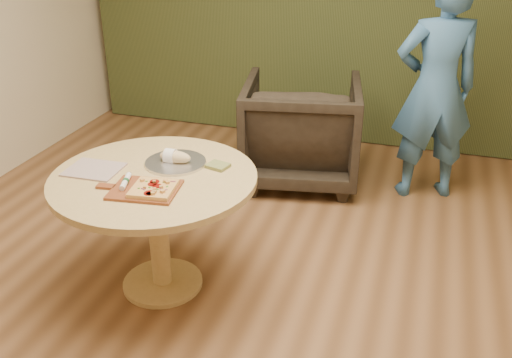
{
  "coord_description": "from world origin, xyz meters",
  "views": [
    {
      "loc": [
        0.92,
        -2.38,
        2.15
      ],
      "look_at": [
        0.08,
        0.25,
        0.78
      ],
      "focal_mm": 40.0,
      "sensor_mm": 36.0,
      "label": 1
    }
  ],
  "objects_px": {
    "flatbread_pizza": "(154,189)",
    "bread_roll": "(174,157)",
    "cutlery_roll": "(126,181)",
    "person_standing": "(435,89)",
    "serving_tray": "(176,162)",
    "armchair": "(301,126)",
    "pedestal_table": "(155,198)",
    "pizza_paddle": "(143,190)"
  },
  "relations": [
    {
      "from": "pizza_paddle",
      "to": "flatbread_pizza",
      "type": "xyz_separation_m",
      "value": [
        0.07,
        -0.01,
        0.02
      ]
    },
    {
      "from": "pizza_paddle",
      "to": "person_standing",
      "type": "distance_m",
      "value": 2.41
    },
    {
      "from": "armchair",
      "to": "person_standing",
      "type": "relative_size",
      "value": 0.55
    },
    {
      "from": "flatbread_pizza",
      "to": "bread_roll",
      "type": "xyz_separation_m",
      "value": [
        -0.06,
        0.38,
        0.02
      ]
    },
    {
      "from": "flatbread_pizza",
      "to": "serving_tray",
      "type": "xyz_separation_m",
      "value": [
        -0.05,
        0.38,
        -0.02
      ]
    },
    {
      "from": "pedestal_table",
      "to": "serving_tray",
      "type": "bearing_deg",
      "value": 74.14
    },
    {
      "from": "pedestal_table",
      "to": "bread_roll",
      "type": "xyz_separation_m",
      "value": [
        0.04,
        0.18,
        0.18
      ]
    },
    {
      "from": "serving_tray",
      "to": "person_standing",
      "type": "distance_m",
      "value": 2.11
    },
    {
      "from": "cutlery_roll",
      "to": "person_standing",
      "type": "bearing_deg",
      "value": 35.16
    },
    {
      "from": "pedestal_table",
      "to": "pizza_paddle",
      "type": "xyz_separation_m",
      "value": [
        0.03,
        -0.19,
        0.15
      ]
    },
    {
      "from": "flatbread_pizza",
      "to": "serving_tray",
      "type": "distance_m",
      "value": 0.38
    },
    {
      "from": "pedestal_table",
      "to": "bread_roll",
      "type": "bearing_deg",
      "value": 76.75
    },
    {
      "from": "pizza_paddle",
      "to": "cutlery_roll",
      "type": "bearing_deg",
      "value": 162.25
    },
    {
      "from": "cutlery_roll",
      "to": "pedestal_table",
      "type": "bearing_deg",
      "value": 47.94
    },
    {
      "from": "cutlery_roll",
      "to": "pizza_paddle",
      "type": "bearing_deg",
      "value": -26.35
    },
    {
      "from": "serving_tray",
      "to": "armchair",
      "type": "distance_m",
      "value": 1.6
    },
    {
      "from": "cutlery_roll",
      "to": "person_standing",
      "type": "height_order",
      "value": "person_standing"
    },
    {
      "from": "flatbread_pizza",
      "to": "pedestal_table",
      "type": "bearing_deg",
      "value": 117.31
    },
    {
      "from": "serving_tray",
      "to": "pizza_paddle",
      "type": "bearing_deg",
      "value": -92.88
    },
    {
      "from": "person_standing",
      "to": "armchair",
      "type": "bearing_deg",
      "value": -17.85
    },
    {
      "from": "pedestal_table",
      "to": "flatbread_pizza",
      "type": "xyz_separation_m",
      "value": [
        0.1,
        -0.19,
        0.17
      ]
    },
    {
      "from": "person_standing",
      "to": "serving_tray",
      "type": "bearing_deg",
      "value": 27.97
    },
    {
      "from": "pedestal_table",
      "to": "person_standing",
      "type": "xyz_separation_m",
      "value": [
        1.45,
        1.75,
        0.26
      ]
    },
    {
      "from": "bread_roll",
      "to": "pizza_paddle",
      "type": "bearing_deg",
      "value": -91.5
    },
    {
      "from": "pedestal_table",
      "to": "cutlery_roll",
      "type": "distance_m",
      "value": 0.25
    },
    {
      "from": "person_standing",
      "to": "bread_roll",
      "type": "bearing_deg",
      "value": 27.79
    },
    {
      "from": "serving_tray",
      "to": "armchair",
      "type": "relative_size",
      "value": 0.38
    },
    {
      "from": "pedestal_table",
      "to": "flatbread_pizza",
      "type": "bearing_deg",
      "value": -62.69
    },
    {
      "from": "pizza_paddle",
      "to": "cutlery_roll",
      "type": "height_order",
      "value": "cutlery_roll"
    },
    {
      "from": "flatbread_pizza",
      "to": "armchair",
      "type": "relative_size",
      "value": 0.26
    },
    {
      "from": "person_standing",
      "to": "pizza_paddle",
      "type": "bearing_deg",
      "value": 33.49
    },
    {
      "from": "bread_roll",
      "to": "armchair",
      "type": "distance_m",
      "value": 1.61
    },
    {
      "from": "pedestal_table",
      "to": "armchair",
      "type": "distance_m",
      "value": 1.77
    },
    {
      "from": "bread_roll",
      "to": "person_standing",
      "type": "relative_size",
      "value": 0.11
    },
    {
      "from": "pizza_paddle",
      "to": "serving_tray",
      "type": "bearing_deg",
      "value": 79.48
    },
    {
      "from": "pedestal_table",
      "to": "bread_roll",
      "type": "height_order",
      "value": "bread_roll"
    },
    {
      "from": "pedestal_table",
      "to": "cutlery_roll",
      "type": "height_order",
      "value": "cutlery_roll"
    },
    {
      "from": "cutlery_roll",
      "to": "serving_tray",
      "type": "bearing_deg",
      "value": 52.99
    },
    {
      "from": "pizza_paddle",
      "to": "bread_roll",
      "type": "xyz_separation_m",
      "value": [
        0.01,
        0.37,
        0.04
      ]
    },
    {
      "from": "pizza_paddle",
      "to": "person_standing",
      "type": "height_order",
      "value": "person_standing"
    },
    {
      "from": "pedestal_table",
      "to": "person_standing",
      "type": "distance_m",
      "value": 2.29
    },
    {
      "from": "pizza_paddle",
      "to": "armchair",
      "type": "distance_m",
      "value": 1.96
    }
  ]
}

